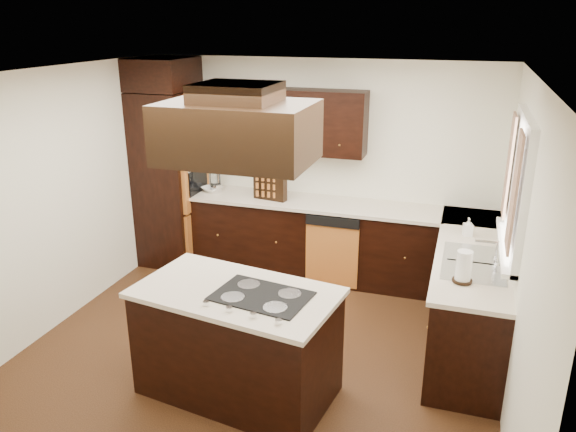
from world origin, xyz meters
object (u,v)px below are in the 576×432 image
object	(u,v)px
range_hood	(238,132)
spice_rack	(270,186)
oven_column	(170,179)
island	(237,344)

from	to	relation	value
range_hood	spice_rack	xyz separation A→B (m)	(-0.57, 2.26, -1.08)
oven_column	island	xyz separation A→B (m)	(1.82, -2.26, -0.62)
oven_column	spice_rack	xyz separation A→B (m)	(1.30, 0.01, 0.02)
island	range_hood	size ratio (longest dim) A/B	1.44
range_hood	spice_rack	bearing A→B (deg)	104.25
oven_column	island	world-z (taller)	oven_column
oven_column	spice_rack	size ratio (longest dim) A/B	5.36
range_hood	spice_rack	distance (m)	2.57
spice_rack	island	bearing A→B (deg)	-67.14
oven_column	spice_rack	bearing A→B (deg)	0.29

